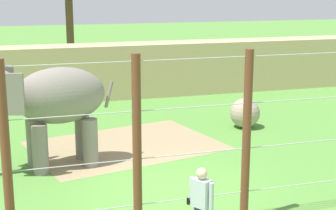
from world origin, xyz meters
TOP-DOWN VIEW (x-y plane):
  - ground_plane at (0.00, 0.00)m, footprint 120.00×120.00m
  - dirt_patch at (-0.15, 3.92)m, footprint 6.57×5.37m
  - embankment_wall at (0.00, 11.52)m, footprint 36.00×1.80m
  - elephant at (-2.59, 2.52)m, footprint 3.92×1.88m
  - enrichment_ball at (4.49, 4.77)m, footprint 1.09×1.09m
  - cable_fence at (-0.02, -2.23)m, footprint 8.47×0.18m
  - zookeeper at (-0.20, -3.10)m, footprint 0.41×0.53m

SIDE VIEW (x-z plane):
  - ground_plane at x=0.00m, z-range 0.00..0.00m
  - dirt_patch at x=-0.15m, z-range 0.00..0.01m
  - enrichment_ball at x=4.49m, z-range 0.00..1.09m
  - zookeeper at x=-0.20m, z-range 0.09..1.76m
  - embankment_wall at x=0.00m, z-range 0.00..2.47m
  - cable_fence at x=-0.02m, z-range 0.01..3.80m
  - elephant at x=-2.59m, z-range 0.47..3.40m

